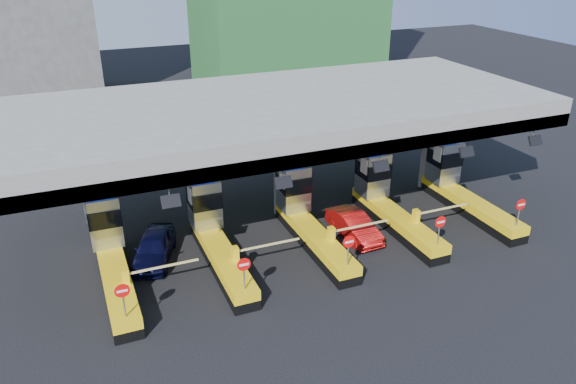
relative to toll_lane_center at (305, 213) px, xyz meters
name	(u,v)px	position (x,y,z in m)	size (l,w,h in m)	color
ground	(306,238)	(0.00, -0.28, -1.40)	(120.00, 120.00, 0.00)	black
toll_canopy	(286,114)	(0.00, 2.59, 4.74)	(28.00, 12.09, 7.00)	slate
toll_lane_far_left	(110,250)	(-10.00, 0.00, 0.00)	(4.43, 8.00, 4.16)	black
toll_lane_left	(213,230)	(-5.00, 0.00, 0.00)	(4.43, 8.00, 4.16)	black
toll_lane_center	(305,213)	(0.00, 0.00, 0.00)	(4.43, 8.00, 4.16)	black
toll_lane_right	(386,198)	(5.00, 0.00, 0.00)	(4.43, 8.00, 4.16)	black
toll_lane_far_right	(458,184)	(10.00, 0.00, 0.00)	(4.43, 8.00, 4.16)	black
bg_building_concrete	(9,4)	(-14.00, 35.72, 7.60)	(14.00, 10.00, 18.00)	#4C4C49
van	(154,247)	(-7.91, 0.66, -0.68)	(1.70, 4.23, 1.44)	black
red_car	(354,226)	(2.44, -1.06, -0.73)	(1.41, 4.03, 1.33)	#A90E0D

